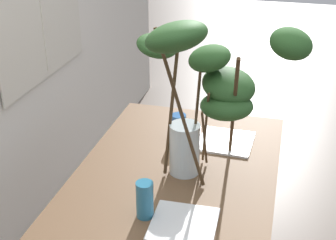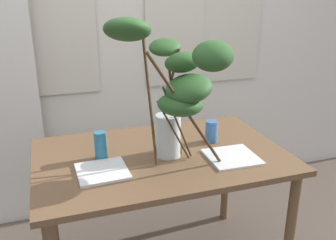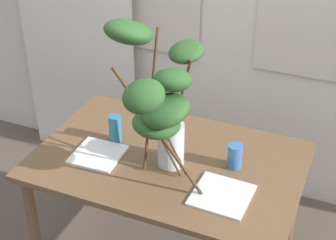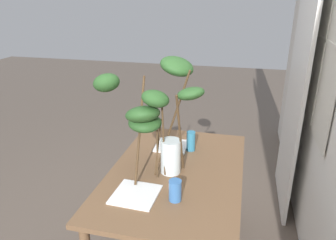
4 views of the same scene
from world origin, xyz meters
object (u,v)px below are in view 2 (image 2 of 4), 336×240
object	(u,v)px
plate_square_left	(102,171)
drinking_glass_blue_left	(101,146)
dining_table	(161,170)
drinking_glass_blue_right	(212,131)
vase_with_branches	(172,82)
plate_square_right	(232,157)

from	to	relation	value
plate_square_left	drinking_glass_blue_left	bearing A→B (deg)	82.25
dining_table	drinking_glass_blue_right	size ratio (longest dim) A/B	10.56
drinking_glass_blue_left	drinking_glass_blue_right	size ratio (longest dim) A/B	1.18
vase_with_branches	drinking_glass_blue_right	bearing A→B (deg)	32.25
vase_with_branches	dining_table	bearing A→B (deg)	94.79
drinking_glass_blue_left	plate_square_right	size ratio (longest dim) A/B	0.58
dining_table	drinking_glass_blue_right	xyz separation A→B (m)	(0.32, 0.06, 0.16)
dining_table	plate_square_left	xyz separation A→B (m)	(-0.33, -0.11, 0.10)
plate_square_right	dining_table	bearing A→B (deg)	153.10
vase_with_branches	plate_square_right	bearing A→B (deg)	-6.29
plate_square_right	vase_with_branches	bearing A→B (deg)	173.71
drinking_glass_blue_right	plate_square_left	size ratio (longest dim) A/B	0.52
drinking_glass_blue_left	plate_square_right	world-z (taller)	drinking_glass_blue_left
dining_table	vase_with_branches	distance (m)	0.53
drinking_glass_blue_left	plate_square_left	distance (m)	0.17
plate_square_right	drinking_glass_blue_right	bearing A→B (deg)	92.82
dining_table	plate_square_left	world-z (taller)	plate_square_left
drinking_glass_blue_left	plate_square_left	bearing A→B (deg)	-97.75
plate_square_left	plate_square_right	world-z (taller)	plate_square_left
drinking_glass_blue_right	plate_square_left	world-z (taller)	drinking_glass_blue_right
dining_table	plate_square_right	xyz separation A→B (m)	(0.33, -0.17, 0.10)
vase_with_branches	plate_square_left	size ratio (longest dim) A/B	3.15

